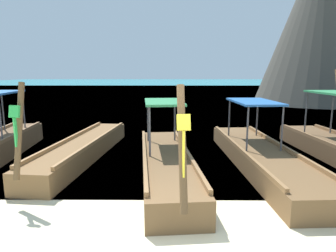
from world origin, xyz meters
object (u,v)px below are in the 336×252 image
longtail_boat_yellow_ribbon (166,163)px  longtail_boat_orange_ribbon (261,156)px  longtail_boat_green_ribbon (83,149)px  karst_rock (323,17)px

longtail_boat_yellow_ribbon → longtail_boat_orange_ribbon: size_ratio=0.86×
longtail_boat_green_ribbon → longtail_boat_yellow_ribbon: (2.62, -1.62, 0.05)m
longtail_boat_green_ribbon → longtail_boat_yellow_ribbon: 3.08m
longtail_boat_yellow_ribbon → karst_rock: karst_rock is taller
longtail_boat_yellow_ribbon → longtail_boat_orange_ribbon: (2.70, 0.75, -0.02)m
longtail_boat_green_ribbon → karst_rock: 24.92m
longtail_boat_green_ribbon → longtail_boat_orange_ribbon: longtail_boat_orange_ribbon is taller
longtail_boat_yellow_ribbon → karst_rock: size_ratio=0.43×
longtail_boat_yellow_ribbon → longtail_boat_orange_ribbon: bearing=15.5°
longtail_boat_yellow_ribbon → longtail_boat_orange_ribbon: longtail_boat_orange_ribbon is taller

